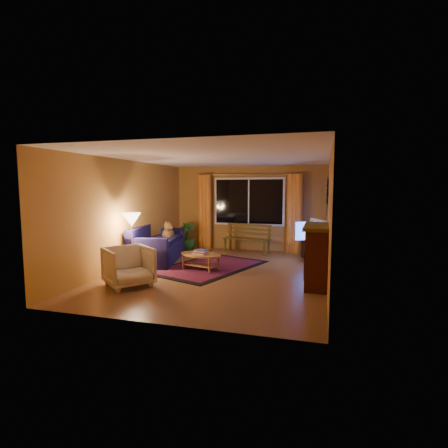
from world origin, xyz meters
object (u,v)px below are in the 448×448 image
(sofa, at_px, (158,243))
(tv_console, at_px, (314,252))
(floor_lamp, at_px, (132,243))
(bench, at_px, (247,246))
(armchair, at_px, (128,265))
(coffee_table, at_px, (201,262))

(sofa, relative_size, tv_console, 1.90)
(tv_console, bearing_deg, floor_lamp, -166.22)
(floor_lamp, bearing_deg, sofa, 90.68)
(bench, relative_size, floor_lamp, 1.04)
(armchair, bearing_deg, floor_lamp, 66.08)
(sofa, xyz_separation_m, coffee_table, (1.41, -0.70, -0.26))
(sofa, distance_m, coffee_table, 1.60)
(floor_lamp, bearing_deg, armchair, -63.05)
(bench, xyz_separation_m, coffee_table, (-0.55, -2.34, -0.01))
(coffee_table, bearing_deg, sofa, 153.45)
(floor_lamp, bearing_deg, bench, 56.23)
(coffee_table, bearing_deg, armchair, -119.30)
(bench, xyz_separation_m, sofa, (-1.96, -1.63, 0.25))
(sofa, bearing_deg, tv_console, 1.95)
(floor_lamp, distance_m, tv_console, 4.47)
(bench, bearing_deg, sofa, -127.73)
(sofa, xyz_separation_m, floor_lamp, (0.02, -1.27, 0.19))
(coffee_table, xyz_separation_m, tv_console, (2.44, 1.69, 0.06))
(tv_console, bearing_deg, armchair, -152.24)
(bench, height_order, floor_lamp, floor_lamp)
(bench, xyz_separation_m, tv_console, (1.89, -0.65, 0.04))
(bench, bearing_deg, floor_lamp, -111.35)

